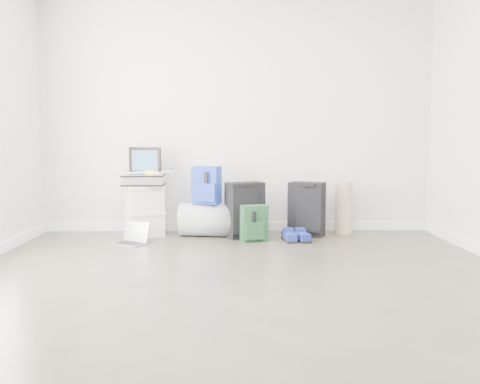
{
  "coord_description": "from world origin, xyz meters",
  "views": [
    {
      "loc": [
        -0.07,
        -3.43,
        1.08
      ],
      "look_at": [
        0.03,
        1.9,
        0.52
      ],
      "focal_mm": 38.0,
      "sensor_mm": 36.0,
      "label": 1
    }
  ],
  "objects_px": {
    "duffel_bag": "(207,220)",
    "large_suitcase": "(245,210)",
    "boxes_stack": "(144,211)",
    "carry_on": "(307,209)",
    "briefcase": "(144,180)",
    "laptop": "(133,239)"
  },
  "relations": [
    {
      "from": "boxes_stack",
      "to": "large_suitcase",
      "type": "height_order",
      "value": "large_suitcase"
    },
    {
      "from": "boxes_stack",
      "to": "briefcase",
      "type": "xyz_separation_m",
      "value": [
        0.0,
        0.0,
        0.34
      ]
    },
    {
      "from": "briefcase",
      "to": "laptop",
      "type": "height_order",
      "value": "briefcase"
    },
    {
      "from": "duffel_bag",
      "to": "laptop",
      "type": "relative_size",
      "value": 1.56
    },
    {
      "from": "briefcase",
      "to": "laptop",
      "type": "xyz_separation_m",
      "value": [
        -0.05,
        -0.43,
        -0.57
      ]
    },
    {
      "from": "boxes_stack",
      "to": "large_suitcase",
      "type": "distance_m",
      "value": 1.12
    },
    {
      "from": "boxes_stack",
      "to": "briefcase",
      "type": "distance_m",
      "value": 0.34
    },
    {
      "from": "briefcase",
      "to": "carry_on",
      "type": "xyz_separation_m",
      "value": [
        1.81,
        -0.03,
        -0.33
      ]
    },
    {
      "from": "carry_on",
      "to": "laptop",
      "type": "height_order",
      "value": "carry_on"
    },
    {
      "from": "duffel_bag",
      "to": "laptop",
      "type": "distance_m",
      "value": 0.87
    },
    {
      "from": "carry_on",
      "to": "duffel_bag",
      "type": "bearing_deg",
      "value": -156.62
    },
    {
      "from": "duffel_bag",
      "to": "boxes_stack",
      "type": "bearing_deg",
      "value": -174.36
    },
    {
      "from": "boxes_stack",
      "to": "laptop",
      "type": "bearing_deg",
      "value": -121.69
    },
    {
      "from": "briefcase",
      "to": "boxes_stack",
      "type": "bearing_deg",
      "value": 0.0
    },
    {
      "from": "briefcase",
      "to": "large_suitcase",
      "type": "distance_m",
      "value": 1.17
    },
    {
      "from": "carry_on",
      "to": "large_suitcase",
      "type": "bearing_deg",
      "value": -149.59
    },
    {
      "from": "boxes_stack",
      "to": "duffel_bag",
      "type": "height_order",
      "value": "boxes_stack"
    },
    {
      "from": "boxes_stack",
      "to": "carry_on",
      "type": "bearing_deg",
      "value": -25.58
    },
    {
      "from": "duffel_bag",
      "to": "large_suitcase",
      "type": "xyz_separation_m",
      "value": [
        0.42,
        -0.09,
        0.12
      ]
    },
    {
      "from": "briefcase",
      "to": "carry_on",
      "type": "distance_m",
      "value": 1.84
    },
    {
      "from": "boxes_stack",
      "to": "carry_on",
      "type": "height_order",
      "value": "carry_on"
    },
    {
      "from": "briefcase",
      "to": "large_suitcase",
      "type": "bearing_deg",
      "value": -7.07
    }
  ]
}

